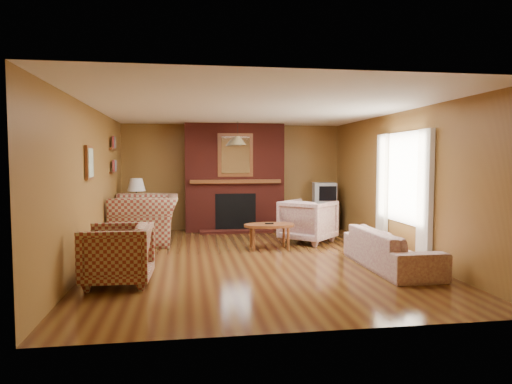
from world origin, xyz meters
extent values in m
plane|color=#46230F|center=(0.00, 0.00, 0.00)|extent=(6.50, 6.50, 0.00)
plane|color=white|center=(0.00, 0.00, 2.40)|extent=(6.50, 6.50, 0.00)
plane|color=olive|center=(0.00, 3.25, 1.20)|extent=(6.50, 0.00, 6.50)
plane|color=olive|center=(0.00, -3.25, 1.20)|extent=(6.50, 0.00, 6.50)
plane|color=olive|center=(-2.50, 0.00, 1.20)|extent=(0.00, 6.50, 6.50)
plane|color=olive|center=(2.50, 0.00, 1.20)|extent=(0.00, 6.50, 6.50)
cube|color=#581A13|center=(0.00, 3.00, 1.20)|extent=(2.20, 0.50, 2.40)
cube|color=black|center=(0.00, 2.77, 0.45)|extent=(0.90, 0.06, 0.80)
cube|color=#581A13|center=(0.00, 2.60, 0.03)|extent=(1.60, 0.35, 0.06)
cube|color=brown|center=(0.00, 2.73, 1.12)|extent=(2.00, 0.18, 0.08)
cube|color=brown|center=(0.00, 2.76, 1.70)|extent=(0.78, 0.05, 0.95)
cube|color=white|center=(0.00, 2.73, 1.70)|extent=(0.62, 0.02, 0.80)
cube|color=beige|center=(2.44, -0.95, 1.05)|extent=(0.08, 0.35, 2.00)
cube|color=beige|center=(2.44, 0.55, 1.05)|extent=(0.08, 0.35, 2.00)
cube|color=white|center=(2.48, -0.20, 1.30)|extent=(0.03, 1.10, 1.50)
cube|color=brown|center=(-2.47, 1.90, 1.35)|extent=(0.06, 0.55, 0.04)
cube|color=brown|center=(-2.47, 1.90, 1.80)|extent=(0.06, 0.55, 0.04)
cube|color=brown|center=(-2.47, -0.30, 1.55)|extent=(0.04, 0.40, 0.50)
cube|color=white|center=(-2.44, -0.30, 1.55)|extent=(0.01, 0.32, 0.42)
cylinder|color=black|center=(0.00, 2.30, 2.22)|extent=(0.01, 0.01, 0.35)
cone|color=tan|center=(0.00, 2.30, 2.00)|extent=(0.36, 0.36, 0.18)
imported|color=maroon|center=(-1.85, 1.62, 0.46)|extent=(1.26, 1.44, 0.92)
imported|color=maroon|center=(-1.95, -1.32, 0.39)|extent=(0.88, 0.85, 0.77)
imported|color=beige|center=(1.90, -0.99, 0.28)|extent=(0.77, 1.94, 0.56)
imported|color=beige|center=(1.25, 1.25, 0.41)|extent=(1.27, 1.27, 0.83)
ellipsoid|color=brown|center=(0.39, 0.70, 0.43)|extent=(0.91, 0.57, 0.05)
cube|color=black|center=(0.39, 0.70, 0.46)|extent=(0.15, 0.05, 0.02)
cylinder|color=brown|center=(0.69, 0.88, 0.20)|extent=(0.05, 0.05, 0.40)
cylinder|color=brown|center=(0.08, 0.88, 0.20)|extent=(0.05, 0.05, 0.40)
cylinder|color=brown|center=(0.69, 0.52, 0.20)|extent=(0.05, 0.05, 0.40)
cylinder|color=brown|center=(0.08, 0.52, 0.20)|extent=(0.05, 0.05, 0.40)
cube|color=brown|center=(-2.10, 2.45, 0.30)|extent=(0.46, 0.46, 0.59)
sphere|color=white|center=(-2.10, 2.45, 0.74)|extent=(0.30, 0.30, 0.30)
cylinder|color=black|center=(-2.10, 2.45, 0.91)|extent=(0.03, 0.03, 0.09)
cone|color=silver|center=(-2.10, 2.45, 1.08)|extent=(0.38, 0.38, 0.26)
cube|color=black|center=(2.05, 2.80, 0.31)|extent=(0.58, 0.54, 0.61)
cube|color=#AFB2B8|center=(2.05, 2.80, 0.84)|extent=(0.57, 0.55, 0.46)
cube|color=black|center=(2.05, 2.55, 0.84)|extent=(0.39, 0.07, 0.33)
camera|label=1|loc=(-1.06, -7.25, 1.59)|focal=32.00mm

